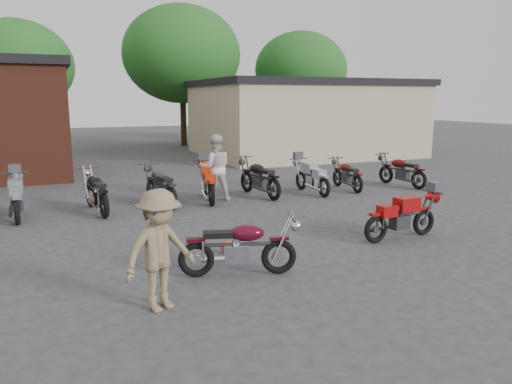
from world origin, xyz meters
name	(u,v)px	position (x,y,z in m)	size (l,w,h in m)	color
ground	(274,256)	(0.00, 0.00, 0.00)	(90.00, 90.00, 0.00)	#323234
stucco_building	(303,121)	(8.50, 15.00, 1.75)	(10.00, 8.00, 3.50)	tan
tree_1	(18,83)	(-5.00, 22.00, 3.70)	(5.92, 5.92, 7.40)	#154F1D
tree_2	(182,73)	(4.00, 22.00, 4.40)	(7.04, 7.04, 8.80)	#154F1D
tree_3	(300,84)	(12.00, 22.00, 3.80)	(6.08, 6.08, 7.60)	#154F1D
vintage_motorcycle	(240,244)	(-0.95, -0.72, 0.54)	(1.87, 0.62, 1.09)	#4B0919
sportbike	(402,214)	(2.92, 0.04, 0.52)	(1.80, 0.59, 1.04)	#A80E0E
helmet	(228,247)	(-0.75, 0.47, 0.13)	(0.27, 0.27, 0.25)	red
person_light	(215,168)	(0.60, 5.34, 0.94)	(0.91, 0.71, 1.88)	silver
person_tan	(160,250)	(-2.43, -1.54, 0.84)	(1.09, 0.63, 1.69)	#7E6C4D
row_bike_1	(16,195)	(-4.53, 5.12, 0.56)	(1.95, 0.64, 1.13)	gray
row_bike_2	(96,190)	(-2.69, 5.03, 0.59)	(2.03, 0.67, 1.18)	black
row_bike_3	(160,184)	(-1.00, 5.27, 0.59)	(2.03, 0.67, 1.18)	#262628
row_bike_4	(208,180)	(0.38, 5.36, 0.59)	(2.03, 0.67, 1.18)	red
row_bike_5	(259,176)	(1.99, 5.43, 0.61)	(2.10, 0.69, 1.22)	black
row_bike_6	(312,176)	(3.65, 5.21, 0.55)	(1.90, 0.63, 1.10)	#9A9CA8
row_bike_7	(347,173)	(5.00, 5.35, 0.52)	(1.80, 0.60, 1.05)	#4F0C09
row_bike_8	(401,169)	(7.01, 5.19, 0.57)	(1.95, 0.64, 1.13)	#4E0A09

